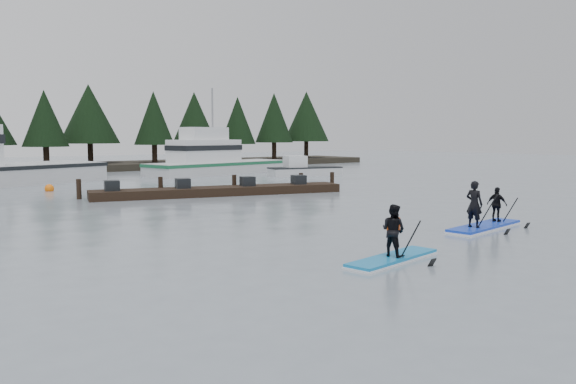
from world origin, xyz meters
TOP-DOWN VIEW (x-y plane):
  - ground at (0.00, 0.00)m, footprint 160.00×160.00m
  - far_shore at (0.00, 42.00)m, footprint 70.00×8.00m
  - treeline at (0.00, 42.00)m, footprint 60.00×4.00m
  - fishing_boat_medium at (10.97, 30.39)m, footprint 13.17×5.98m
  - skiff at (15.59, 24.34)m, footprint 6.02×2.98m
  - floating_dock at (2.80, 15.61)m, footprint 13.26×5.07m
  - buoy_c at (13.68, 26.04)m, footprint 0.56×0.56m
  - buoy_b at (-3.85, 23.36)m, footprint 0.51×0.51m
  - paddleboard_solo at (-1.72, -0.63)m, footprint 3.18×1.26m
  - paddleboard_duo at (4.45, 0.87)m, footprint 3.81×1.46m

SIDE VIEW (x-z plane):
  - ground at x=0.00m, z-range 0.00..0.00m
  - treeline at x=0.00m, z-range -4.00..4.00m
  - buoy_c at x=13.68m, z-range -0.28..0.28m
  - buoy_b at x=-3.85m, z-range -0.25..0.25m
  - floating_dock at x=2.80m, z-range 0.00..0.44m
  - far_shore at x=0.00m, z-range 0.00..0.60m
  - skiff at x=15.59m, z-range 0.00..0.67m
  - paddleboard_duo at x=4.45m, z-range -0.57..1.56m
  - paddleboard_solo at x=-1.72m, z-range -0.43..1.44m
  - fishing_boat_medium at x=10.97m, z-range -3.37..4.44m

